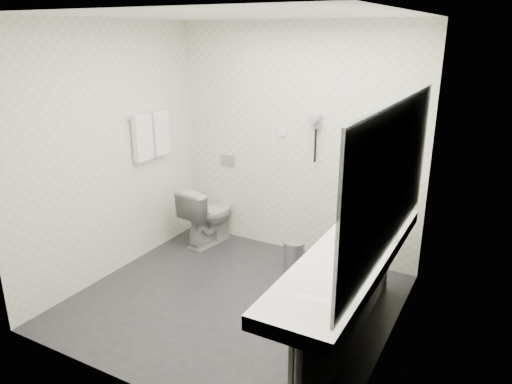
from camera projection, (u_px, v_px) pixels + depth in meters
The scene contains 30 objects.
floor at pixel (234, 301), 4.45m from camera, with size 2.80×2.80×0.00m, color #27272C.
ceiling at pixel (229, 15), 3.66m from camera, with size 2.80×2.80×0.00m, color white.
wall_back at pixel (295, 142), 5.13m from camera, with size 2.80×2.80×0.00m, color white.
wall_front at pixel (123, 223), 2.97m from camera, with size 2.80×2.80×0.00m, color white.
wall_left at pixel (110, 153), 4.69m from camera, with size 2.60×2.60×0.00m, color white.
wall_right at pixel (399, 198), 3.42m from camera, with size 2.60×2.60×0.00m, color white.
vanity_counter at pixel (349, 258), 3.52m from camera, with size 0.55×2.20×0.10m, color white.
vanity_panel at pixel (349, 309), 3.64m from camera, with size 0.03×2.15×0.75m, color gray.
vanity_post_far at pixel (387, 256), 4.49m from camera, with size 0.06×0.06×0.75m, color silver.
mirror at pixel (393, 178), 3.19m from camera, with size 0.02×2.20×1.05m, color #B2BCC6.
basin_near at pixel (316, 294), 2.97m from camera, with size 0.40×0.31×0.05m, color white.
basin_far at pixel (374, 224), 4.05m from camera, with size 0.40×0.31×0.05m, color white.
faucet_near at pixel (348, 289), 2.85m from camera, with size 0.04×0.04×0.15m, color silver.
faucet_far at pixel (398, 218), 3.93m from camera, with size 0.04×0.04×0.15m, color silver.
soap_bottle_a at pixel (365, 247), 3.43m from camera, with size 0.05×0.05×0.12m, color silver.
soap_bottle_b at pixel (365, 240), 3.58m from camera, with size 0.07×0.07×0.09m, color silver.
glass_left at pixel (383, 236), 3.64m from camera, with size 0.06×0.06×0.10m, color silver.
glass_right at pixel (394, 233), 3.68m from camera, with size 0.07×0.07×0.12m, color silver.
toilet at pixel (208, 215), 5.58m from camera, with size 0.39×0.69×0.70m, color white.
flush_plate at pixel (228, 160), 5.60m from camera, with size 0.18×0.02×0.12m, color #B2B5BA.
pedal_bin at pixel (294, 256), 4.99m from camera, with size 0.22×0.22×0.31m, color #B2B5BA.
bin_lid at pixel (294, 242), 4.94m from camera, with size 0.22×0.22×0.01m, color #B2B5BA.
towel_rail at pixel (149, 115), 5.03m from camera, with size 0.02×0.02×0.62m, color silver.
towel_near at pixel (143, 138), 4.98m from camera, with size 0.07×0.24×0.48m, color white.
towel_far at pixel (160, 133), 5.21m from camera, with size 0.07×0.24×0.48m, color white.
dryer_cradle at pixel (317, 122), 4.92m from camera, with size 0.10×0.04×0.14m, color gray.
dryer_barrel at pixel (314, 120), 4.85m from camera, with size 0.08×0.08×0.14m, color gray.
dryer_cord at pixel (315, 146), 4.98m from camera, with size 0.02×0.02×0.35m, color black.
switch_plate_a at pixel (282, 132), 5.16m from camera, with size 0.09×0.02×0.09m, color white.
switch_plate_b at pixel (345, 139), 4.84m from camera, with size 0.09×0.02×0.09m, color white.
Camera 1 is at (2.05, -3.32, 2.38)m, focal length 33.58 mm.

